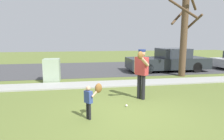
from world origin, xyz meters
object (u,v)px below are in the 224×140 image
Objects in this scene: utility_cabinet at (52,70)px; street_tree_near at (184,33)px; parked_pickup_dark at (168,61)px; person_child at (92,96)px; person_adult at (141,69)px; baseball at (126,106)px.

utility_cabinet is 7.38m from street_tree_near.
utility_cabinet is at bearing 15.62° from parked_pickup_dark.
street_tree_near reaches higher than utility_cabinet.
parked_pickup_dark reaches higher than utility_cabinet.
person_child is 0.21× the size of street_tree_near.
street_tree_near reaches higher than parked_pickup_dark.
utility_cabinet is 7.39m from parked_pickup_dark.
utility_cabinet is at bearing 71.42° from person_child.
person_adult is 0.34× the size of parked_pickup_dark.
person_child is at bearing 51.56° from parked_pickup_dark.
street_tree_near is at bearing 45.26° from baseball.
street_tree_near is (3.69, 3.75, 1.32)m from person_adult.
baseball is (1.14, 0.75, -0.60)m from person_child.
street_tree_near is (5.51, 5.15, 1.79)m from person_child.
person_child is 8.82m from parked_pickup_dark.
baseball is at bearing -3.78° from person_child.
person_child is at bearing 0.69° from person_adult.
baseball is at bearing 54.83° from parked_pickup_dark.
person_adult is 23.88× the size of baseball.
person_child is 7.75m from street_tree_near.
parked_pickup_dark is at bearing 90.88° from street_tree_near.
utility_cabinet is at bearing -178.10° from street_tree_near.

